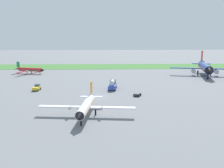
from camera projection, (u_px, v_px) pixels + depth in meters
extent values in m
plane|color=slate|center=(96.00, 97.00, 71.81)|extent=(600.00, 600.00, 0.00)
cube|color=#3D7533|center=(100.00, 66.00, 149.69)|extent=(360.00, 28.00, 0.08)
cylinder|color=white|center=(86.00, 106.00, 53.55)|extent=(3.43, 14.35, 1.97)
cone|color=black|center=(79.00, 117.00, 45.80)|extent=(2.13, 2.16, 1.94)
cone|color=white|center=(92.00, 96.00, 61.63)|extent=(2.05, 2.93, 1.78)
cube|color=orange|center=(86.00, 107.00, 53.58)|extent=(3.39, 13.56, 0.28)
cube|color=white|center=(111.00, 108.00, 53.63)|extent=(10.95, 2.50, 0.20)
cube|color=white|center=(62.00, 107.00, 54.37)|extent=(10.95, 2.50, 0.20)
cylinder|color=#B7BABF|center=(102.00, 108.00, 53.22)|extent=(0.79, 1.64, 0.63)
cylinder|color=#B7BABF|center=(70.00, 107.00, 53.69)|extent=(0.79, 1.64, 0.63)
cube|color=orange|center=(91.00, 88.00, 60.82)|extent=(0.42, 1.79, 3.16)
cube|color=white|center=(97.00, 97.00, 61.16)|extent=(2.87, 1.46, 0.16)
cube|color=white|center=(86.00, 97.00, 61.35)|extent=(2.87, 1.46, 0.16)
cylinder|color=black|center=(81.00, 122.00, 48.05)|extent=(0.36, 0.36, 1.38)
cylinder|color=black|center=(96.00, 112.00, 54.69)|extent=(0.36, 0.36, 1.38)
cylinder|color=black|center=(78.00, 112.00, 54.96)|extent=(0.36, 0.36, 1.38)
cylinder|color=navy|center=(205.00, 67.00, 111.27)|extent=(9.41, 23.49, 3.57)
cone|color=black|center=(210.00, 71.00, 98.84)|extent=(4.21, 4.03, 3.50)
cone|color=navy|center=(201.00, 63.00, 124.24)|extent=(4.26, 5.21, 3.21)
cube|color=red|center=(205.00, 68.00, 111.32)|extent=(9.15, 22.25, 0.50)
cube|color=navy|center=(223.00, 69.00, 110.31)|extent=(15.63, 6.17, 0.36)
cube|color=navy|center=(187.00, 68.00, 113.71)|extent=(15.63, 6.17, 0.36)
cylinder|color=#B7BABF|center=(216.00, 72.00, 111.15)|extent=(2.89, 4.26, 1.96)
cylinder|color=#B7BABF|center=(193.00, 71.00, 113.33)|extent=(2.89, 4.26, 1.96)
cube|color=red|center=(202.00, 56.00, 122.90)|extent=(1.16, 2.93, 5.19)
cube|color=navy|center=(206.00, 64.00, 123.14)|extent=(4.89, 3.04, 0.29)
cube|color=navy|center=(197.00, 64.00, 124.13)|extent=(4.89, 3.04, 0.29)
cylinder|color=black|center=(208.00, 77.00, 102.49)|extent=(0.64, 0.64, 2.27)
cylinder|color=black|center=(210.00, 73.00, 112.75)|extent=(0.64, 0.64, 2.27)
cylinder|color=black|center=(198.00, 73.00, 113.98)|extent=(0.64, 0.64, 2.27)
cylinder|color=red|center=(30.00, 70.00, 118.69)|extent=(12.41, 5.59, 1.74)
cone|color=black|center=(43.00, 70.00, 116.76)|extent=(2.18, 2.16, 1.70)
cone|color=red|center=(18.00, 69.00, 120.68)|extent=(2.80, 2.25, 1.56)
cube|color=#198C4C|center=(30.00, 70.00, 118.71)|extent=(11.77, 5.40, 0.24)
cube|color=red|center=(36.00, 69.00, 123.34)|extent=(4.16, 9.45, 0.17)
cube|color=red|center=(24.00, 71.00, 114.34)|extent=(4.16, 9.45, 0.17)
cylinder|color=#B7BABF|center=(34.00, 69.00, 121.59)|extent=(1.49, 0.97, 0.56)
cylinder|color=#B7BABF|center=(27.00, 71.00, 115.83)|extent=(1.49, 0.97, 0.56)
cube|color=#198C4C|center=(18.00, 65.00, 120.20)|extent=(1.55, 0.69, 2.78)
cube|color=red|center=(20.00, 68.00, 121.73)|extent=(1.76, 2.64, 0.14)
cube|color=red|center=(17.00, 69.00, 119.44)|extent=(1.76, 2.64, 0.14)
cylinder|color=black|center=(40.00, 73.00, 117.51)|extent=(0.31, 0.31, 1.22)
cylinder|color=black|center=(31.00, 72.00, 120.82)|extent=(0.31, 0.31, 1.22)
cylinder|color=black|center=(27.00, 73.00, 117.58)|extent=(0.31, 0.31, 1.22)
cube|color=#2D333D|center=(137.00, 94.00, 72.80)|extent=(2.45, 2.82, 0.55)
cylinder|color=black|center=(139.00, 96.00, 71.79)|extent=(0.55, 0.74, 0.70)
cylinder|color=black|center=(134.00, 95.00, 72.44)|extent=(0.55, 0.74, 0.70)
cylinder|color=black|center=(141.00, 95.00, 73.27)|extent=(0.55, 0.74, 0.70)
cylinder|color=black|center=(136.00, 94.00, 73.92)|extent=(0.55, 0.74, 0.70)
cube|color=yellow|center=(37.00, 88.00, 80.71)|extent=(2.04, 3.71, 0.90)
cube|color=#334C60|center=(37.00, 85.00, 81.55)|extent=(1.60, 1.40, 0.70)
cylinder|color=black|center=(35.00, 89.00, 82.06)|extent=(0.30, 0.72, 0.70)
cylinder|color=black|center=(40.00, 89.00, 82.00)|extent=(0.30, 0.72, 0.70)
cylinder|color=black|center=(33.00, 90.00, 79.59)|extent=(0.30, 0.72, 0.70)
cylinder|color=black|center=(38.00, 90.00, 79.53)|extent=(0.30, 0.72, 0.70)
cube|color=#334FB2|center=(112.00, 86.00, 82.52)|extent=(3.16, 6.74, 1.40)
cylinder|color=silver|center=(112.00, 82.00, 81.48)|extent=(1.95, 3.73, 1.54)
cube|color=#334C60|center=(113.00, 82.00, 84.06)|extent=(2.28, 2.56, 1.20)
cylinder|color=black|center=(110.00, 87.00, 84.98)|extent=(0.33, 0.72, 0.70)
cylinder|color=black|center=(116.00, 87.00, 84.77)|extent=(0.33, 0.72, 0.70)
cylinder|color=black|center=(108.00, 90.00, 80.52)|extent=(0.33, 0.72, 0.70)
cylinder|color=black|center=(116.00, 90.00, 80.32)|extent=(0.33, 0.72, 0.70)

